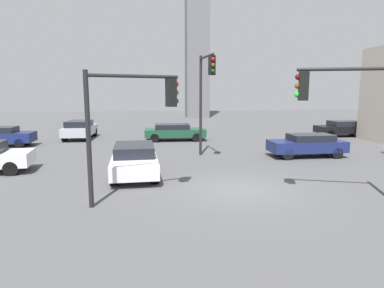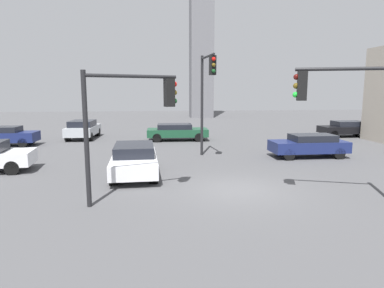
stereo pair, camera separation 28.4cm
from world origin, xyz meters
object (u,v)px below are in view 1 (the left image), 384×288
at_px(traffic_light_1, 206,85).
at_px(car_2, 80,129).
at_px(car_4, 134,159).
at_px(car_7, 0,136).
at_px(car_0, 307,145).
at_px(car_5, 342,128).
at_px(traffic_light_2, 134,108).
at_px(car_1, 174,131).
at_px(traffic_light_0, 352,103).

xyz_separation_m(traffic_light_1, car_2, (-8.73, 9.37, -3.37)).
bearing_deg(car_4, car_7, -136.43).
height_order(car_0, car_5, car_0).
xyz_separation_m(traffic_light_1, car_5, (13.37, 7.95, -3.45)).
bearing_deg(traffic_light_2, car_1, 60.24).
height_order(car_0, car_7, car_7).
bearing_deg(traffic_light_0, car_5, -102.28).
bearing_deg(car_1, car_0, -44.99).
relative_size(car_2, car_5, 1.05).
xyz_separation_m(car_2, car_4, (4.83, -12.72, -0.06)).
xyz_separation_m(traffic_light_0, traffic_light_2, (-7.27, 1.09, -0.20)).
bearing_deg(car_2, car_4, -156.78).
xyz_separation_m(car_1, car_5, (14.54, 0.55, 0.00)).
height_order(traffic_light_0, traffic_light_1, traffic_light_1).
height_order(traffic_light_1, traffic_light_2, traffic_light_1).
bearing_deg(car_5, car_1, 3.38).
xyz_separation_m(car_2, car_7, (-4.75, -3.30, -0.05)).
bearing_deg(traffic_light_1, car_7, -119.51).
relative_size(traffic_light_0, traffic_light_1, 0.83).
relative_size(traffic_light_1, car_0, 1.34).
relative_size(traffic_light_2, car_5, 1.04).
bearing_deg(traffic_light_0, traffic_light_2, 10.52).
bearing_deg(car_2, traffic_light_1, -134.59).
relative_size(traffic_light_1, car_5, 1.37).
height_order(car_0, car_1, car_0).
bearing_deg(car_0, car_7, -18.10).
height_order(car_1, car_4, car_4).
bearing_deg(car_7, traffic_light_2, -52.69).
height_order(traffic_light_2, car_1, traffic_light_2).
xyz_separation_m(traffic_light_0, car_2, (-12.29, 17.54, -2.66)).
relative_size(traffic_light_1, car_2, 1.30).
height_order(traffic_light_1, car_2, traffic_light_1).
distance_m(traffic_light_1, car_1, 8.26).
distance_m(traffic_light_1, car_2, 13.24).
distance_m(traffic_light_2, car_0, 12.17).
height_order(traffic_light_0, car_7, traffic_light_0).
height_order(car_0, car_2, car_2).
distance_m(traffic_light_1, car_5, 15.93).
bearing_deg(car_4, car_0, 105.06).
relative_size(car_5, car_7, 1.00).
height_order(traffic_light_0, traffic_light_2, traffic_light_0).
height_order(car_2, car_4, car_2).
height_order(traffic_light_1, car_1, traffic_light_1).
bearing_deg(car_7, car_2, 35.44).
bearing_deg(car_5, traffic_light_2, 42.58).
distance_m(traffic_light_1, traffic_light_2, 8.04).
distance_m(car_4, car_7, 13.44).
bearing_deg(car_4, car_2, -161.13).
distance_m(car_1, car_7, 12.39).
height_order(traffic_light_2, car_0, traffic_light_2).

